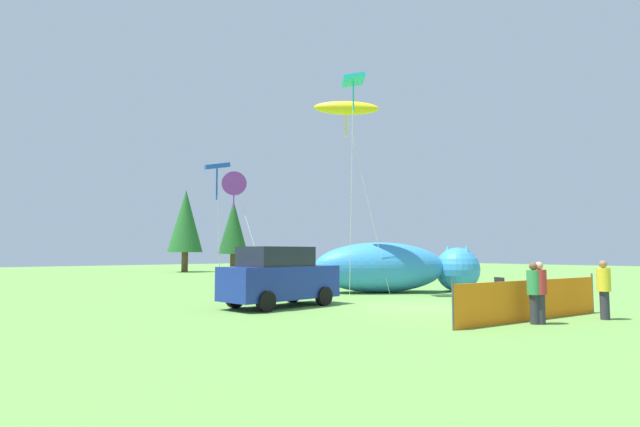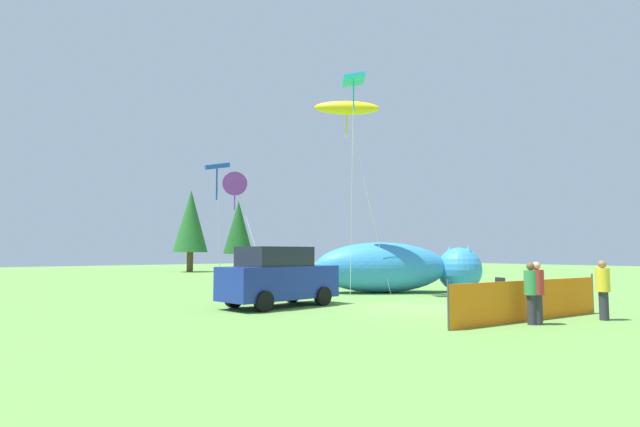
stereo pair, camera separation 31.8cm
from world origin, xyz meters
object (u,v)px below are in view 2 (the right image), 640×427
object	(u,v)px
parked_car	(278,277)
kite_purple_delta	(235,180)
spectator_in_grey_shirt	(531,291)
kite_teal_diamond	(353,84)
inflatable_cat	(396,269)
kite_yellow_hero	(347,108)
spectator_in_black_shirt	(603,287)
kite_blue_box	(217,168)
folding_chair	(497,288)
spectator_in_blue_shirt	(537,290)

from	to	relation	value
parked_car	kite_purple_delta	distance (m)	6.37
spectator_in_grey_shirt	kite_teal_diamond	bearing A→B (deg)	79.32
inflatable_cat	kite_yellow_hero	distance (m)	7.65
parked_car	kite_yellow_hero	xyz separation A→B (m)	(4.80, 1.72, 7.16)
inflatable_cat	spectator_in_black_shirt	bearing A→B (deg)	-73.67
kite_blue_box	kite_purple_delta	bearing A→B (deg)	45.40
spectator_in_black_shirt	kite_yellow_hero	world-z (taller)	kite_yellow_hero
kite_teal_diamond	kite_yellow_hero	bearing A→B (deg)	60.41
folding_chair	spectator_in_blue_shirt	xyz separation A→B (m)	(-4.88, -4.04, 0.38)
inflatable_cat	kite_teal_diamond	distance (m)	8.53
spectator_in_grey_shirt	parked_car	bearing A→B (deg)	109.11
spectator_in_black_shirt	spectator_in_grey_shirt	size ratio (longest dim) A/B	1.02
inflatable_cat	kite_teal_diamond	xyz separation A→B (m)	(-3.45, -0.81, 7.76)
spectator_in_grey_shirt	folding_chair	bearing A→B (deg)	38.26
inflatable_cat	spectator_in_blue_shirt	xyz separation A→B (m)	(-4.89, -9.13, -0.18)
kite_yellow_hero	spectator_in_blue_shirt	bearing A→B (deg)	-102.35
folding_chair	kite_purple_delta	distance (m)	11.65
kite_purple_delta	kite_yellow_hero	world-z (taller)	kite_yellow_hero
parked_car	kite_yellow_hero	size ratio (longest dim) A/B	0.50
folding_chair	spectator_in_grey_shirt	distance (m)	6.37
folding_chair	spectator_in_blue_shirt	distance (m)	6.35
kite_purple_delta	kite_yellow_hero	xyz separation A→B (m)	(3.74, -3.15, 3.19)
folding_chair	kite_yellow_hero	world-z (taller)	kite_yellow_hero
spectator_in_grey_shirt	kite_purple_delta	size ratio (longest dim) A/B	0.28
spectator_in_grey_shirt	kite_blue_box	xyz separation A→B (m)	(-3.45, 10.56, 4.18)
spectator_in_blue_shirt	folding_chair	bearing A→B (deg)	39.58
folding_chair	spectator_in_black_shirt	world-z (taller)	spectator_in_black_shirt
kite_purple_delta	kite_blue_box	size ratio (longest dim) A/B	1.07
inflatable_cat	spectator_in_blue_shirt	world-z (taller)	inflatable_cat
kite_blue_box	kite_teal_diamond	bearing A→B (deg)	-25.05
folding_chair	spectator_in_blue_shirt	bearing A→B (deg)	55.46
spectator_in_grey_shirt	kite_teal_diamond	xyz separation A→B (m)	(1.55, 8.22, 7.96)
spectator_in_blue_shirt	spectator_in_grey_shirt	size ratio (longest dim) A/B	1.01
kite_purple_delta	spectator_in_blue_shirt	bearing A→B (deg)	-82.39
kite_teal_diamond	kite_blue_box	distance (m)	6.68
kite_purple_delta	kite_yellow_hero	bearing A→B (deg)	-40.11
spectator_in_black_shirt	folding_chair	bearing A→B (deg)	60.83
spectator_in_grey_shirt	kite_blue_box	world-z (taller)	kite_blue_box
folding_chair	kite_teal_diamond	size ratio (longest dim) A/B	0.10
inflatable_cat	kite_blue_box	xyz separation A→B (m)	(-8.45, 1.53, 3.99)
spectator_in_black_shirt	spectator_in_grey_shirt	bearing A→B (deg)	159.96
parked_car	inflatable_cat	bearing A→B (deg)	5.57
spectator_in_black_shirt	kite_purple_delta	xyz separation A→B (m)	(-3.89, 13.31, 4.08)
folding_chair	spectator_in_blue_shirt	size ratio (longest dim) A/B	0.55
parked_car	kite_purple_delta	xyz separation A→B (m)	(1.06, 4.87, 3.97)
spectator_in_blue_shirt	kite_blue_box	size ratio (longest dim) A/B	0.30
spectator_in_grey_shirt	kite_yellow_hero	xyz separation A→B (m)	(2.17, 9.31, 7.30)
parked_car	folding_chair	size ratio (longest dim) A/B	4.88
parked_car	kite_yellow_hero	world-z (taller)	kite_yellow_hero
parked_car	spectator_in_black_shirt	size ratio (longest dim) A/B	2.65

